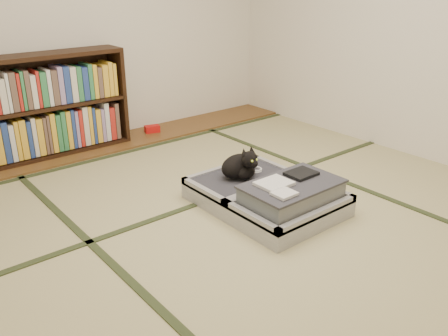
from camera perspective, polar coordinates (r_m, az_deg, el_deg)
floor at (r=3.29m, az=3.20°, el=-6.04°), size 4.50×4.50×0.00m
wood_strip at (r=4.83m, az=-12.98°, el=3.00°), size 4.00×0.50×0.02m
red_item at (r=5.04m, az=-8.64°, el=4.68°), size 0.17×0.13×0.07m
tatami_borders at (r=3.63m, az=-2.05°, el=-3.11°), size 4.00×4.50×0.01m
bookcase at (r=4.57m, az=-19.79°, el=6.96°), size 1.32×0.30×0.92m
suitcase at (r=3.38m, az=5.53°, el=-3.32°), size 0.76×1.01×0.30m
cat at (r=3.51m, az=2.08°, el=0.27°), size 0.34×0.34×0.27m
cable_coil at (r=3.67m, az=3.83°, el=-0.21°), size 0.11×0.11×0.03m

